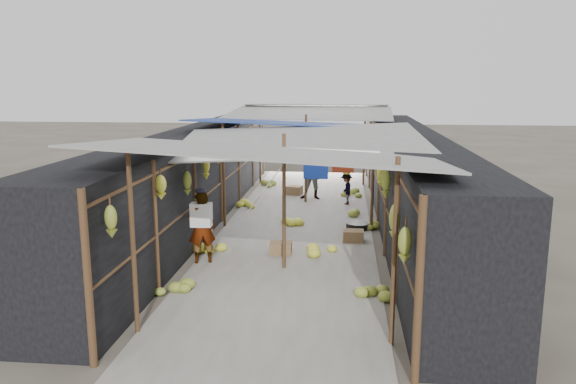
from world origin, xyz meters
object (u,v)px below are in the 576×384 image
(black_basin, at_px, (358,226))
(vendor_elderly, at_px, (202,228))
(vendor_seated, at_px, (346,189))
(crate_near, at_px, (281,248))
(shopper_blue, at_px, (313,173))

(black_basin, height_order, vendor_elderly, vendor_elderly)
(vendor_seated, bearing_deg, vendor_elderly, -34.98)
(vendor_elderly, height_order, vendor_seated, vendor_elderly)
(crate_near, xyz_separation_m, black_basin, (1.63, 2.18, -0.05))
(black_basin, distance_m, vendor_elderly, 4.29)
(crate_near, height_order, black_basin, crate_near)
(crate_near, relative_size, vendor_seated, 0.48)
(vendor_elderly, xyz_separation_m, shopper_blue, (1.83, 6.30, 0.08))
(crate_near, distance_m, black_basin, 2.72)
(shopper_blue, bearing_deg, crate_near, -87.44)
(vendor_elderly, relative_size, vendor_seated, 1.56)
(crate_near, bearing_deg, vendor_seated, 73.04)
(crate_near, xyz_separation_m, shopper_blue, (0.35, 5.59, 0.67))
(black_basin, xyz_separation_m, vendor_seated, (-0.27, 2.75, 0.38))
(vendor_elderly, height_order, shopper_blue, shopper_blue)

